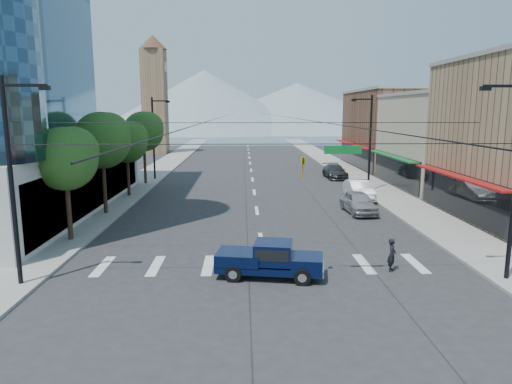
{
  "coord_description": "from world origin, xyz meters",
  "views": [
    {
      "loc": [
        -1.05,
        -20.21,
        7.6
      ],
      "look_at": [
        -0.31,
        5.41,
        3.0
      ],
      "focal_mm": 32.0,
      "sensor_mm": 36.0,
      "label": 1
    }
  ],
  "objects_px": {
    "parked_car_near": "(358,202)",
    "parked_car_far": "(335,171)",
    "parked_car_mid": "(359,190)",
    "pickup_truck": "(269,259)",
    "pedestrian": "(392,255)"
  },
  "relations": [
    {
      "from": "pedestrian",
      "to": "parked_car_far",
      "type": "distance_m",
      "value": 30.58
    },
    {
      "from": "parked_car_near",
      "to": "parked_car_mid",
      "type": "bearing_deg",
      "value": 72.06
    },
    {
      "from": "pickup_truck",
      "to": "parked_car_near",
      "type": "bearing_deg",
      "value": 69.72
    },
    {
      "from": "pickup_truck",
      "to": "parked_car_mid",
      "type": "height_order",
      "value": "pickup_truck"
    },
    {
      "from": "pickup_truck",
      "to": "parked_car_near",
      "type": "relative_size",
      "value": 1.08
    },
    {
      "from": "pickup_truck",
      "to": "parked_car_near",
      "type": "height_order",
      "value": "pickup_truck"
    },
    {
      "from": "pickup_truck",
      "to": "parked_car_near",
      "type": "xyz_separation_m",
      "value": [
        7.47,
        13.19,
        -0.06
      ]
    },
    {
      "from": "parked_car_mid",
      "to": "parked_car_far",
      "type": "xyz_separation_m",
      "value": [
        0.45,
        12.61,
        -0.06
      ]
    },
    {
      "from": "parked_car_near",
      "to": "parked_car_far",
      "type": "bearing_deg",
      "value": 80.8
    },
    {
      "from": "pedestrian",
      "to": "parked_car_mid",
      "type": "bearing_deg",
      "value": 14.07
    },
    {
      "from": "parked_car_near",
      "to": "parked_car_far",
      "type": "relative_size",
      "value": 0.91
    },
    {
      "from": "pedestrian",
      "to": "parked_car_mid",
      "type": "relative_size",
      "value": 0.32
    },
    {
      "from": "parked_car_near",
      "to": "parked_car_far",
      "type": "xyz_separation_m",
      "value": [
        1.8,
        17.81,
        -0.05
      ]
    },
    {
      "from": "pickup_truck",
      "to": "pedestrian",
      "type": "height_order",
      "value": "pickup_truck"
    },
    {
      "from": "parked_car_near",
      "to": "parked_car_far",
      "type": "height_order",
      "value": "parked_car_near"
    }
  ]
}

